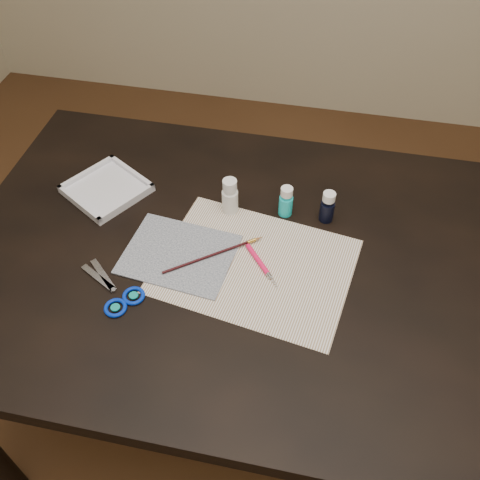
% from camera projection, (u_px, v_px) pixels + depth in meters
% --- Properties ---
extents(ground, '(3.50, 3.50, 0.02)m').
position_uv_depth(ground, '(240.00, 404.00, 1.77)').
color(ground, '#422614').
rests_on(ground, ground).
extents(table, '(1.30, 0.90, 0.75)m').
position_uv_depth(table, '(240.00, 343.00, 1.49)').
color(table, black).
rests_on(table, ground).
extents(paper, '(0.46, 0.38, 0.00)m').
position_uv_depth(paper, '(255.00, 266.00, 1.19)').
color(paper, white).
rests_on(paper, table).
extents(canvas, '(0.26, 0.22, 0.00)m').
position_uv_depth(canvas, '(179.00, 254.00, 1.20)').
color(canvas, '#121C36').
rests_on(canvas, paper).
extents(paint_bottle_white, '(0.05, 0.05, 0.10)m').
position_uv_depth(paint_bottle_white, '(230.00, 196.00, 1.27)').
color(paint_bottle_white, white).
rests_on(paint_bottle_white, table).
extents(paint_bottle_cyan, '(0.03, 0.03, 0.08)m').
position_uv_depth(paint_bottle_cyan, '(286.00, 201.00, 1.27)').
color(paint_bottle_cyan, '#16BAC4').
rests_on(paint_bottle_cyan, table).
extents(paint_bottle_navy, '(0.04, 0.04, 0.08)m').
position_uv_depth(paint_bottle_navy, '(328.00, 207.00, 1.25)').
color(paint_bottle_navy, black).
rests_on(paint_bottle_navy, table).
extents(paintbrush, '(0.20, 0.16, 0.01)m').
position_uv_depth(paintbrush, '(214.00, 254.00, 1.20)').
color(paintbrush, black).
rests_on(paintbrush, canvas).
extents(craft_knife, '(0.10, 0.11, 0.01)m').
position_uv_depth(craft_knife, '(262.00, 266.00, 1.18)').
color(craft_knife, '#FE1455').
rests_on(craft_knife, paper).
extents(scissors, '(0.21, 0.17, 0.01)m').
position_uv_depth(scissors, '(106.00, 287.00, 1.14)').
color(scissors, silver).
rests_on(scissors, table).
extents(palette_tray, '(0.24, 0.24, 0.02)m').
position_uv_depth(palette_tray, '(106.00, 188.00, 1.34)').
color(palette_tray, silver).
rests_on(palette_tray, table).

